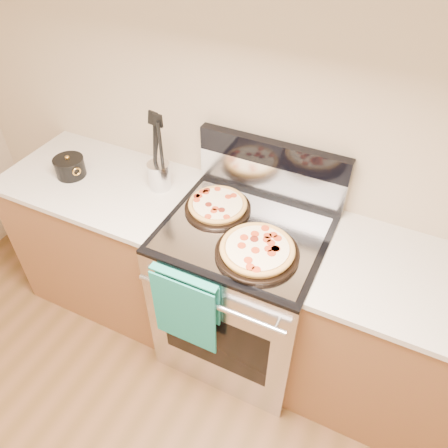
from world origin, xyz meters
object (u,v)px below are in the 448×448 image
at_px(utensil_crock, 159,176).
at_px(pepperoni_pizza_front, 257,250).
at_px(pepperoni_pizza_back, 218,206).
at_px(saucepan, 70,168).
at_px(range_body, 242,293).

bearing_deg(utensil_crock, pepperoni_pizza_front, -20.87).
distance_m(pepperoni_pizza_back, pepperoni_pizza_front, 0.35).
distance_m(pepperoni_pizza_front, utensil_crock, 0.70).
height_order(pepperoni_pizza_back, pepperoni_pizza_front, pepperoni_pizza_front).
bearing_deg(saucepan, pepperoni_pizza_front, -6.42).
relative_size(pepperoni_pizza_front, saucepan, 2.33).
bearing_deg(pepperoni_pizza_front, utensil_crock, 159.13).
distance_m(pepperoni_pizza_front, saucepan, 1.15).
xyz_separation_m(pepperoni_pizza_front, utensil_crock, (-0.65, 0.25, 0.03)).
bearing_deg(pepperoni_pizza_back, saucepan, -175.23).
distance_m(range_body, pepperoni_pizza_back, 0.53).
relative_size(pepperoni_pizza_back, utensil_crock, 2.21).
distance_m(pepperoni_pizza_back, utensil_crock, 0.37).
distance_m(range_body, saucepan, 1.15).
bearing_deg(range_body, saucepan, -179.93).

